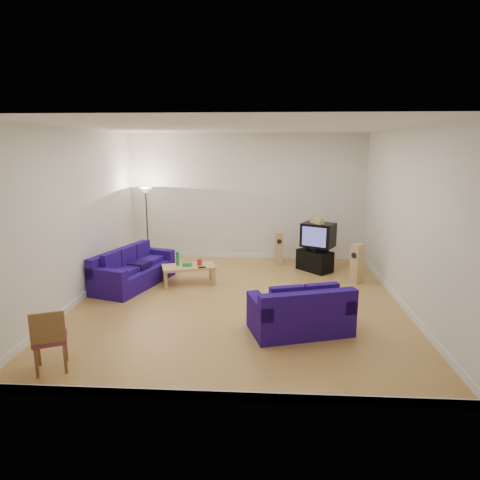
# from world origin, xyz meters

# --- Properties ---
(room) EXTENTS (6.01, 6.51, 3.21)m
(room) POSITION_xyz_m (0.00, 0.00, 1.54)
(room) COLOR olive
(room) RESTS_ON ground
(sofa_three_seat) EXTENTS (1.40, 2.12, 0.76)m
(sofa_three_seat) POSITION_xyz_m (-2.31, 0.84, 0.28)
(sofa_three_seat) COLOR #1C0A54
(sofa_three_seat) RESTS_ON ground
(sofa_loveseat) EXTENTS (1.70, 1.25, 0.76)m
(sofa_loveseat) POSITION_xyz_m (1.06, -1.33, 0.29)
(sofa_loveseat) COLOR #1C0A54
(sofa_loveseat) RESTS_ON ground
(coffee_table) EXTENTS (1.21, 0.84, 0.40)m
(coffee_table) POSITION_xyz_m (-1.12, 0.98, 0.35)
(coffee_table) COLOR tan
(coffee_table) RESTS_ON ground
(bottle) EXTENTS (0.07, 0.07, 0.29)m
(bottle) POSITION_xyz_m (-1.36, 0.99, 0.54)
(bottle) COLOR #197233
(bottle) RESTS_ON coffee_table
(tissue_box) EXTENTS (0.21, 0.13, 0.08)m
(tissue_box) POSITION_xyz_m (-1.15, 0.95, 0.44)
(tissue_box) COLOR green
(tissue_box) RESTS_ON coffee_table
(red_canister) EXTENTS (0.13, 0.13, 0.14)m
(red_canister) POSITION_xyz_m (-0.89, 1.02, 0.47)
(red_canister) COLOR red
(red_canister) RESTS_ON coffee_table
(remote) EXTENTS (0.17, 0.11, 0.02)m
(remote) POSITION_xyz_m (-0.82, 0.85, 0.41)
(remote) COLOR black
(remote) RESTS_ON coffee_table
(tv_stand) EXTENTS (0.87, 0.89, 0.49)m
(tv_stand) POSITION_xyz_m (1.65, 2.14, 0.24)
(tv_stand) COLOR black
(tv_stand) RESTS_ON ground
(av_receiver) EXTENTS (0.51, 0.56, 0.11)m
(av_receiver) POSITION_xyz_m (1.70, 2.15, 0.54)
(av_receiver) COLOR black
(av_receiver) RESTS_ON tv_stand
(television) EXTENTS (0.87, 0.79, 0.55)m
(television) POSITION_xyz_m (1.71, 2.11, 0.87)
(television) COLOR black
(television) RESTS_ON av_receiver
(centre_speaker) EXTENTS (0.30, 0.38, 0.12)m
(centre_speaker) POSITION_xyz_m (1.67, 2.08, 1.20)
(centre_speaker) COLOR tan
(centre_speaker) RESTS_ON television
(speaker_left) EXTENTS (0.20, 0.26, 0.81)m
(speaker_left) POSITION_xyz_m (0.83, 2.70, 0.41)
(speaker_left) COLOR tan
(speaker_left) RESTS_ON ground
(speaker_right) EXTENTS (0.32, 0.31, 0.85)m
(speaker_right) POSITION_xyz_m (2.45, 1.27, 0.43)
(speaker_right) COLOR tan
(speaker_right) RESTS_ON ground
(floor_lamp) EXTENTS (0.32, 0.32, 1.88)m
(floor_lamp) POSITION_xyz_m (-2.45, 2.65, 1.55)
(floor_lamp) COLOR black
(floor_lamp) RESTS_ON ground
(dining_chair) EXTENTS (0.54, 0.54, 0.86)m
(dining_chair) POSITION_xyz_m (-2.26, -2.73, 0.48)
(dining_chair) COLOR brown
(dining_chair) RESTS_ON ground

